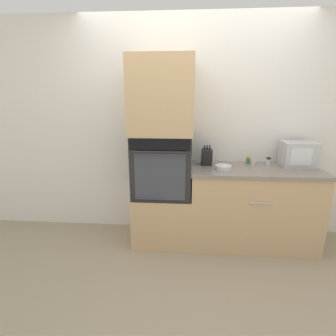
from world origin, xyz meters
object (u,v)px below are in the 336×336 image
at_px(microwave, 298,154).
at_px(knife_block, 207,157).
at_px(wall_oven, 163,164).
at_px(condiment_jar_near, 253,163).
at_px(condiment_jar_far, 248,160).
at_px(condiment_jar_mid, 268,161).
at_px(bowl, 223,167).

relative_size(microwave, knife_block, 1.59).
xyz_separation_m(wall_oven, knife_block, (0.49, 0.12, 0.07)).
xyz_separation_m(wall_oven, condiment_jar_near, (1.00, 0.10, 0.01)).
bearing_deg(condiment_jar_far, microwave, -8.26).
distance_m(microwave, condiment_jar_near, 0.48).
bearing_deg(condiment_jar_mid, bowl, -157.50).
distance_m(wall_oven, microwave, 1.48).
bearing_deg(microwave, condiment_jar_near, -177.84).
xyz_separation_m(bowl, condiment_jar_far, (0.31, 0.26, 0.02)).
bearing_deg(bowl, condiment_jar_near, 25.94).
bearing_deg(condiment_jar_far, condiment_jar_near, -68.03).
relative_size(wall_oven, microwave, 1.92).
bearing_deg(condiment_jar_mid, wall_oven, -172.85).
relative_size(condiment_jar_near, condiment_jar_far, 0.71).
xyz_separation_m(wall_oven, condiment_jar_mid, (1.17, 0.15, 0.02)).
bearing_deg(condiment_jar_near, wall_oven, -174.23).
height_order(wall_oven, microwave, wall_oven).
xyz_separation_m(microwave, bowl, (-0.82, -0.19, -0.11)).
xyz_separation_m(knife_block, condiment_jar_near, (0.51, -0.02, -0.06)).
xyz_separation_m(knife_block, bowl, (0.16, -0.19, -0.07)).
distance_m(wall_oven, condiment_jar_near, 1.00).
distance_m(wall_oven, knife_block, 0.50).
height_order(microwave, condiment_jar_near, microwave).
height_order(knife_block, condiment_jar_mid, knife_block).
relative_size(knife_block, condiment_jar_near, 3.50).
relative_size(knife_block, condiment_jar_far, 2.50).
relative_size(microwave, condiment_jar_mid, 4.02).
height_order(microwave, condiment_jar_far, microwave).
xyz_separation_m(bowl, condiment_jar_mid, (0.52, 0.22, 0.02)).
distance_m(knife_block, condiment_jar_near, 0.52).
bearing_deg(condiment_jar_mid, microwave, -5.40).
height_order(condiment_jar_mid, condiment_jar_far, same).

